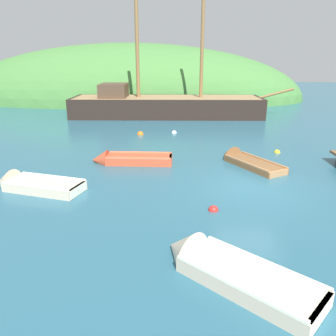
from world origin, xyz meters
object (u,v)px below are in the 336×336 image
object	(u,v)px
rowboat_portside	(31,186)
buoy_orange	(140,135)
sailing_ship	(165,110)
buoy_yellow	(277,153)
rowboat_far	(128,160)
rowboat_outer_right	(223,270)
buoy_white	(174,133)
rowboat_center	(244,162)
buoy_red	(213,210)

from	to	relation	value
rowboat_portside	buoy_orange	world-z (taller)	rowboat_portside
sailing_ship	buoy_yellow	size ratio (longest dim) A/B	56.09
rowboat_far	buoy_yellow	size ratio (longest dim) A/B	11.63
sailing_ship	rowboat_outer_right	bearing A→B (deg)	-85.15
rowboat_outer_right	buoy_white	distance (m)	15.63
rowboat_center	buoy_red	bearing A→B (deg)	129.35
rowboat_portside	buoy_orange	bearing A→B (deg)	-92.10
buoy_white	buoy_orange	world-z (taller)	buoy_orange
rowboat_center	rowboat_outer_right	world-z (taller)	rowboat_outer_right
rowboat_portside	buoy_white	bearing A→B (deg)	-101.69
rowboat_center	rowboat_far	world-z (taller)	rowboat_far
buoy_orange	sailing_ship	bearing A→B (deg)	80.09
rowboat_far	rowboat_portside	xyz separation A→B (m)	(-3.22, -3.47, -0.01)
rowboat_far	buoy_yellow	world-z (taller)	rowboat_far
rowboat_portside	sailing_ship	bearing A→B (deg)	-88.90
rowboat_center	buoy_yellow	xyz separation A→B (m)	(2.10, 1.99, -0.08)
sailing_ship	rowboat_far	bearing A→B (deg)	-96.13
rowboat_outer_right	buoy_orange	xyz separation A→B (m)	(-3.66, 14.99, -0.12)
rowboat_outer_right	buoy_yellow	size ratio (longest dim) A/B	11.35
buoy_white	sailing_ship	bearing A→B (deg)	97.98
rowboat_outer_right	buoy_white	size ratio (longest dim) A/B	11.14
rowboat_outer_right	buoy_red	world-z (taller)	rowboat_outer_right
rowboat_outer_right	rowboat_portside	size ratio (longest dim) A/B	0.98
buoy_yellow	buoy_white	distance (m)	7.32
rowboat_far	rowboat_outer_right	bearing A→B (deg)	113.11
rowboat_outer_right	buoy_yellow	bearing A→B (deg)	-70.03
sailing_ship	rowboat_outer_right	xyz separation A→B (m)	(2.39, -22.28, -0.44)
rowboat_portside	buoy_red	size ratio (longest dim) A/B	11.29
rowboat_outer_right	sailing_ship	bearing A→B (deg)	-42.99
rowboat_center	rowboat_outer_right	size ratio (longest dim) A/B	1.01
rowboat_far	buoy_orange	distance (m)	6.33
sailing_ship	rowboat_far	size ratio (longest dim) A/B	4.82
rowboat_outer_right	buoy_orange	bearing A→B (deg)	-35.38
rowboat_portside	buoy_red	xyz separation A→B (m)	(6.86, -1.69, -0.12)
buoy_yellow	buoy_red	distance (m)	8.38
rowboat_outer_right	buoy_red	size ratio (longest dim) A/B	11.06
buoy_yellow	rowboat_far	bearing A→B (deg)	-164.20
buoy_orange	buoy_red	bearing A→B (deg)	-71.89
rowboat_far	buoy_red	world-z (taller)	rowboat_far
rowboat_center	buoy_white	world-z (taller)	rowboat_center
rowboat_far	rowboat_center	bearing A→B (deg)	-177.24
buoy_red	buoy_white	distance (m)	12.16
sailing_ship	buoy_red	distance (m)	18.95
buoy_red	rowboat_far	bearing A→B (deg)	125.24
buoy_yellow	buoy_red	xyz separation A→B (m)	(-4.05, -7.34, 0.00)
rowboat_far	buoy_white	bearing A→B (deg)	-106.11
sailing_ship	buoy_orange	xyz separation A→B (m)	(-1.27, -7.29, -0.57)
rowboat_far	rowboat_portside	world-z (taller)	rowboat_portside
rowboat_center	buoy_yellow	distance (m)	2.89
rowboat_center	rowboat_portside	xyz separation A→B (m)	(-8.81, -3.65, 0.05)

